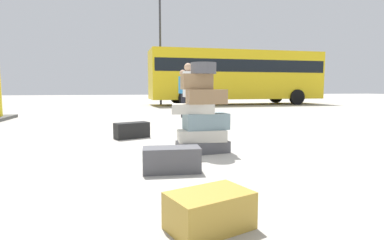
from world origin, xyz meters
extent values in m
plane|color=#ADA89E|center=(0.00, 0.00, 0.00)|extent=(80.00, 80.00, 0.00)
cube|color=#4C4C51|center=(0.43, -0.10, 0.09)|extent=(0.82, 0.52, 0.18)
cube|color=beige|center=(0.41, -0.09, 0.27)|extent=(0.76, 0.44, 0.18)
cube|color=gray|center=(0.49, -0.05, 0.48)|extent=(0.70, 0.41, 0.25)
cube|color=beige|center=(0.28, -0.04, 0.68)|extent=(0.69, 0.44, 0.15)
cube|color=olive|center=(0.49, -0.09, 0.87)|extent=(0.60, 0.33, 0.22)
cube|color=olive|center=(0.34, -0.04, 1.10)|extent=(0.47, 0.27, 0.24)
cylinder|color=#4C4C51|center=(0.44, -0.07, 1.30)|extent=(0.39, 0.39, 0.17)
cube|color=#B28C33|center=(-0.18, -2.65, 0.13)|extent=(0.67, 0.54, 0.27)
cube|color=black|center=(-0.62, 1.54, 0.16)|extent=(0.73, 0.51, 0.31)
cube|color=#4C4C51|center=(-0.22, -1.11, 0.15)|extent=(0.70, 0.36, 0.30)
cube|color=beige|center=(0.76, 0.75, 0.14)|extent=(0.58, 0.41, 0.29)
cylinder|color=black|center=(1.24, 5.72, 0.41)|extent=(0.12, 0.12, 0.81)
cylinder|color=black|center=(1.19, 5.50, 0.41)|extent=(0.12, 0.12, 0.81)
cylinder|color=#338CCC|center=(1.21, 5.61, 1.10)|extent=(0.30, 0.30, 0.58)
sphere|color=tan|center=(1.21, 5.61, 1.50)|extent=(0.22, 0.22, 0.22)
cylinder|color=black|center=(0.94, 3.56, 0.38)|extent=(0.12, 0.12, 0.76)
cylinder|color=black|center=(0.95, 3.34, 0.38)|extent=(0.12, 0.12, 0.76)
cylinder|color=white|center=(0.94, 3.45, 1.10)|extent=(0.30, 0.30, 0.68)
sphere|color=tan|center=(0.94, 3.45, 1.55)|extent=(0.22, 0.22, 0.22)
cube|color=yellow|center=(5.91, 13.00, 1.75)|extent=(10.39, 2.69, 2.80)
cube|color=black|center=(5.91, 13.00, 2.24)|extent=(10.18, 2.70, 0.70)
cylinder|color=black|center=(9.25, 14.31, 0.45)|extent=(0.90, 0.27, 0.90)
cylinder|color=black|center=(9.29, 11.81, 0.45)|extent=(0.90, 0.27, 0.90)
cylinder|color=black|center=(2.52, 14.19, 0.45)|extent=(0.90, 0.27, 0.90)
cylinder|color=black|center=(2.57, 11.69, 0.45)|extent=(0.90, 0.27, 0.90)
cylinder|color=#333338|center=(1.40, 13.53, 3.46)|extent=(0.12, 0.12, 6.92)
camera|label=1|loc=(-0.77, -4.69, 1.01)|focal=28.81mm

